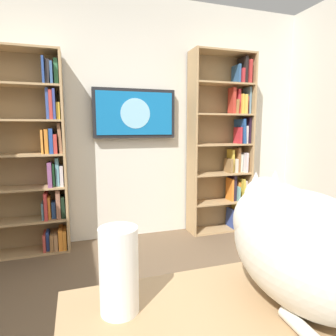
{
  "coord_description": "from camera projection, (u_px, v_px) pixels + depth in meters",
  "views": [
    {
      "loc": [
        0.56,
        1.03,
        1.27
      ],
      "look_at": [
        -0.12,
        -1.08,
        0.95
      ],
      "focal_mm": 30.58,
      "sensor_mm": 36.0,
      "label": 1
    }
  ],
  "objects": [
    {
      "name": "bookshelf_left",
      "position": [
        227.0,
        146.0,
        3.48
      ],
      "size": [
        0.77,
        0.28,
        2.13
      ],
      "color": "tan",
      "rests_on": "ground"
    },
    {
      "name": "desk",
      "position": [
        324.0,
        335.0,
        0.89
      ],
      "size": [
        1.57,
        0.56,
        0.74
      ],
      "color": "#A37F56",
      "rests_on": "ground"
    },
    {
      "name": "bookshelf_right",
      "position": [
        31.0,
        159.0,
        2.83
      ],
      "size": [
        0.87,
        0.28,
        2.01
      ],
      "color": "tan",
      "rests_on": "ground"
    },
    {
      "name": "wall_back",
      "position": [
        127.0,
        120.0,
        3.23
      ],
      "size": [
        4.52,
        0.06,
        2.7
      ],
      "primitive_type": "cube",
      "color": "silver",
      "rests_on": "ground"
    },
    {
      "name": "cat",
      "position": [
        293.0,
        239.0,
        0.87
      ],
      "size": [
        0.32,
        0.67,
        0.38
      ],
      "color": "silver",
      "rests_on": "desk"
    },
    {
      "name": "paper_towel_roll",
      "position": [
        119.0,
        270.0,
        0.8
      ],
      "size": [
        0.11,
        0.11,
        0.25
      ],
      "primitive_type": "cylinder",
      "color": "white",
      "rests_on": "desk"
    },
    {
      "name": "wall_mounted_tv",
      "position": [
        135.0,
        114.0,
        3.17
      ],
      "size": [
        0.91,
        0.07,
        0.54
      ],
      "color": "black"
    }
  ]
}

